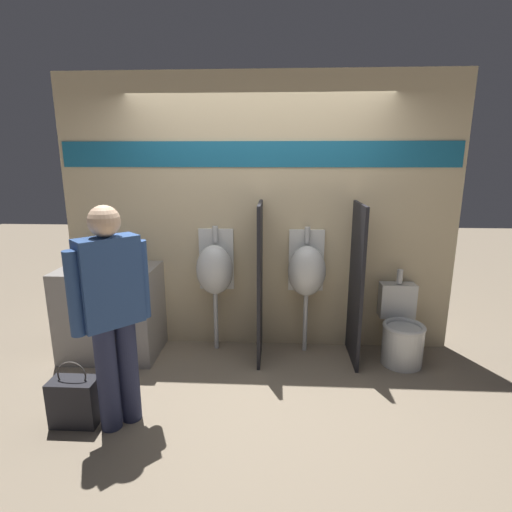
% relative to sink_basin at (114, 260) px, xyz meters
% --- Properties ---
extents(ground_plane, '(16.00, 16.00, 0.00)m').
position_rel_sink_basin_xyz_m(ground_plane, '(1.38, -0.33, -0.95)').
color(ground_plane, gray).
extents(display_wall, '(3.88, 0.07, 2.70)m').
position_rel_sink_basin_xyz_m(display_wall, '(1.38, 0.27, 0.41)').
color(display_wall, beige).
rests_on(display_wall, ground_plane).
extents(sink_counter, '(0.92, 0.61, 0.89)m').
position_rel_sink_basin_xyz_m(sink_counter, '(-0.05, -0.06, -0.51)').
color(sink_counter, gray).
rests_on(sink_counter, ground_plane).
extents(sink_basin, '(0.43, 0.43, 0.27)m').
position_rel_sink_basin_xyz_m(sink_basin, '(0.00, 0.00, 0.00)').
color(sink_basin, silver).
rests_on(sink_basin, sink_counter).
extents(cell_phone, '(0.07, 0.14, 0.01)m').
position_rel_sink_basin_xyz_m(cell_phone, '(0.22, -0.18, -0.06)').
color(cell_phone, '#232328').
rests_on(cell_phone, sink_counter).
extents(divider_near_counter, '(0.03, 0.57, 1.52)m').
position_rel_sink_basin_xyz_m(divider_near_counter, '(1.41, -0.04, -0.19)').
color(divider_near_counter, black).
rests_on(divider_near_counter, ground_plane).
extents(divider_mid, '(0.03, 0.57, 1.52)m').
position_rel_sink_basin_xyz_m(divider_mid, '(2.32, -0.04, -0.19)').
color(divider_mid, black).
rests_on(divider_mid, ground_plane).
extents(urinal_near_counter, '(0.37, 0.28, 1.26)m').
position_rel_sink_basin_xyz_m(urinal_near_counter, '(0.96, 0.11, -0.11)').
color(urinal_near_counter, silver).
rests_on(urinal_near_counter, ground_plane).
extents(urinal_far, '(0.37, 0.28, 1.26)m').
position_rel_sink_basin_xyz_m(urinal_far, '(1.87, 0.11, -0.11)').
color(urinal_far, silver).
rests_on(urinal_far, ground_plane).
extents(toilet, '(0.39, 0.56, 0.86)m').
position_rel_sink_basin_xyz_m(toilet, '(2.77, -0.06, -0.66)').
color(toilet, silver).
rests_on(toilet, ground_plane).
extents(person_in_vest, '(0.43, 0.43, 1.62)m').
position_rel_sink_basin_xyz_m(person_in_vest, '(0.44, -1.13, -0.06)').
color(person_in_vest, '#282D4C').
rests_on(person_in_vest, ground_plane).
extents(shopping_bag, '(0.34, 0.19, 0.50)m').
position_rel_sink_basin_xyz_m(shopping_bag, '(0.11, -1.15, -0.77)').
color(shopping_bag, '#232328').
rests_on(shopping_bag, ground_plane).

